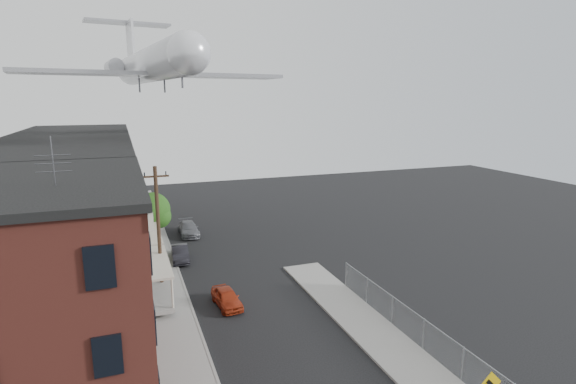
{
  "coord_description": "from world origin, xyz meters",
  "views": [
    {
      "loc": [
        -7.61,
        -13.25,
        13.47
      ],
      "look_at": [
        0.11,
        7.53,
        8.85
      ],
      "focal_mm": 28.0,
      "sensor_mm": 36.0,
      "label": 1
    }
  ],
  "objects_px": {
    "street_tree": "(154,212)",
    "car_near": "(227,298)",
    "utility_pole": "(159,228)",
    "car_mid": "(180,253)",
    "car_far": "(189,229)",
    "airplane": "(152,64)"
  },
  "relations": [
    {
      "from": "street_tree",
      "to": "car_near",
      "type": "height_order",
      "value": "street_tree"
    },
    {
      "from": "utility_pole",
      "to": "car_mid",
      "type": "distance_m",
      "value": 7.35
    },
    {
      "from": "car_far",
      "to": "car_mid",
      "type": "bearing_deg",
      "value": -103.38
    },
    {
      "from": "utility_pole",
      "to": "airplane",
      "type": "bearing_deg",
      "value": 84.95
    },
    {
      "from": "car_mid",
      "to": "utility_pole",
      "type": "bearing_deg",
      "value": -105.57
    },
    {
      "from": "airplane",
      "to": "car_far",
      "type": "bearing_deg",
      "value": 30.24
    },
    {
      "from": "street_tree",
      "to": "utility_pole",
      "type": "bearing_deg",
      "value": -91.89
    },
    {
      "from": "airplane",
      "to": "car_near",
      "type": "bearing_deg",
      "value": -79.69
    },
    {
      "from": "street_tree",
      "to": "car_near",
      "type": "xyz_separation_m",
      "value": [
        3.47,
        -13.92,
        -2.85
      ]
    },
    {
      "from": "car_near",
      "to": "car_far",
      "type": "xyz_separation_m",
      "value": [
        -0.07,
        16.95,
        0.05
      ]
    },
    {
      "from": "car_near",
      "to": "car_mid",
      "type": "height_order",
      "value": "car_mid"
    },
    {
      "from": "car_near",
      "to": "airplane",
      "type": "distance_m",
      "value": 22.25
    },
    {
      "from": "street_tree",
      "to": "car_mid",
      "type": "distance_m",
      "value": 5.26
    },
    {
      "from": "car_mid",
      "to": "car_near",
      "type": "bearing_deg",
      "value": -76.16
    },
    {
      "from": "car_near",
      "to": "car_mid",
      "type": "relative_size",
      "value": 0.91
    },
    {
      "from": "airplane",
      "to": "car_mid",
      "type": "bearing_deg",
      "value": -79.85
    },
    {
      "from": "car_mid",
      "to": "airplane",
      "type": "relative_size",
      "value": 0.15
    },
    {
      "from": "car_near",
      "to": "car_far",
      "type": "bearing_deg",
      "value": 84.93
    },
    {
      "from": "car_far",
      "to": "utility_pole",
      "type": "bearing_deg",
      "value": -105.83
    },
    {
      "from": "car_far",
      "to": "street_tree",
      "type": "bearing_deg",
      "value": -138.04
    },
    {
      "from": "utility_pole",
      "to": "car_near",
      "type": "relative_size",
      "value": 2.58
    },
    {
      "from": "utility_pole",
      "to": "car_mid",
      "type": "relative_size",
      "value": 2.35
    }
  ]
}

